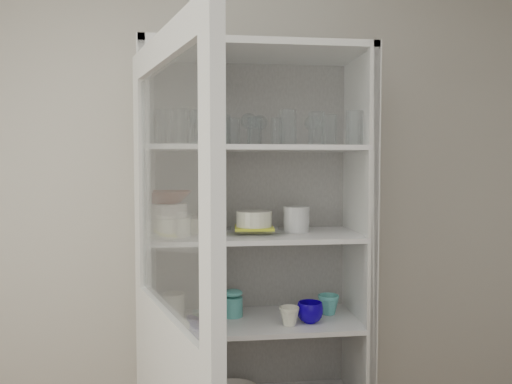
% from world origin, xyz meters
% --- Properties ---
extents(wall_back, '(3.60, 0.02, 2.60)m').
position_xyz_m(wall_back, '(0.00, 1.50, 1.30)').
color(wall_back, beige).
rests_on(wall_back, ground).
extents(pantry_cabinet, '(1.00, 0.45, 2.10)m').
position_xyz_m(pantry_cabinet, '(0.20, 1.34, 0.94)').
color(pantry_cabinet, silver).
rests_on(pantry_cabinet, floor).
extents(cupboard_door, '(0.32, 0.87, 2.00)m').
position_xyz_m(cupboard_door, '(-0.16, 0.62, 0.87)').
color(cupboard_door, silver).
rests_on(cupboard_door, floor).
extents(tumbler_0, '(0.08, 0.08, 0.14)m').
position_xyz_m(tumbler_0, '(-0.21, 1.12, 1.73)').
color(tumbler_0, silver).
rests_on(tumbler_0, shelf_glass).
extents(tumbler_1, '(0.09, 0.09, 0.15)m').
position_xyz_m(tumbler_1, '(-0.14, 1.15, 1.74)').
color(tumbler_1, silver).
rests_on(tumbler_1, shelf_glass).
extents(tumbler_2, '(0.09, 0.09, 0.15)m').
position_xyz_m(tumbler_2, '(-0.07, 1.17, 1.74)').
color(tumbler_2, silver).
rests_on(tumbler_2, shelf_glass).
extents(tumbler_3, '(0.09, 0.09, 0.15)m').
position_xyz_m(tumbler_3, '(0.32, 1.11, 1.74)').
color(tumbler_3, silver).
rests_on(tumbler_3, shelf_glass).
extents(tumbler_4, '(0.08, 0.08, 0.15)m').
position_xyz_m(tumbler_4, '(0.45, 1.15, 1.73)').
color(tumbler_4, silver).
rests_on(tumbler_4, shelf_glass).
extents(tumbler_5, '(0.07, 0.07, 0.14)m').
position_xyz_m(tumbler_5, '(0.51, 1.16, 1.73)').
color(tumbler_5, silver).
rests_on(tumbler_5, shelf_glass).
extents(tumbler_6, '(0.09, 0.09, 0.15)m').
position_xyz_m(tumbler_6, '(0.61, 1.11, 1.74)').
color(tumbler_6, silver).
rests_on(tumbler_6, shelf_glass).
extents(tumbler_7, '(0.08, 0.08, 0.13)m').
position_xyz_m(tumbler_7, '(-0.08, 1.29, 1.73)').
color(tumbler_7, silver).
rests_on(tumbler_7, shelf_glass).
extents(tumbler_8, '(0.08, 0.08, 0.13)m').
position_xyz_m(tumbler_8, '(0.10, 1.29, 1.72)').
color(tumbler_8, silver).
rests_on(tumbler_8, shelf_glass).
extents(tumbler_9, '(0.09, 0.09, 0.14)m').
position_xyz_m(tumbler_9, '(0.05, 1.25, 1.73)').
color(tumbler_9, silver).
rests_on(tumbler_9, shelf_glass).
extents(tumbler_10, '(0.07, 0.07, 0.13)m').
position_xyz_m(tumbler_10, '(0.19, 1.28, 1.73)').
color(tumbler_10, silver).
rests_on(tumbler_10, shelf_glass).
extents(tumbler_11, '(0.08, 0.08, 0.13)m').
position_xyz_m(tumbler_11, '(0.30, 1.28, 1.73)').
color(tumbler_11, silver).
rests_on(tumbler_11, shelf_glass).
extents(goblet_0, '(0.08, 0.08, 0.19)m').
position_xyz_m(goblet_0, '(-0.07, 1.35, 1.76)').
color(goblet_0, silver).
rests_on(goblet_0, shelf_glass).
extents(goblet_1, '(0.07, 0.07, 0.17)m').
position_xyz_m(goblet_1, '(0.23, 1.38, 1.74)').
color(goblet_1, silver).
rests_on(goblet_1, shelf_glass).
extents(goblet_2, '(0.08, 0.08, 0.17)m').
position_xyz_m(goblet_2, '(0.18, 1.36, 1.75)').
color(goblet_2, silver).
rests_on(goblet_2, shelf_glass).
extents(goblet_3, '(0.07, 0.07, 0.16)m').
position_xyz_m(goblet_3, '(0.48, 1.37, 1.74)').
color(goblet_3, silver).
rests_on(goblet_3, shelf_glass).
extents(plate_stack_front, '(0.22, 0.22, 0.08)m').
position_xyz_m(plate_stack_front, '(-0.21, 1.24, 1.30)').
color(plate_stack_front, white).
rests_on(plate_stack_front, shelf_plates).
extents(plate_stack_back, '(0.23, 0.23, 0.07)m').
position_xyz_m(plate_stack_back, '(-0.06, 1.37, 1.30)').
color(plate_stack_back, white).
rests_on(plate_stack_back, shelf_plates).
extents(cream_bowl, '(0.23, 0.23, 0.06)m').
position_xyz_m(cream_bowl, '(-0.21, 1.24, 1.38)').
color(cream_bowl, silver).
rests_on(cream_bowl, plate_stack_front).
extents(terracotta_bowl, '(0.27, 0.27, 0.06)m').
position_xyz_m(terracotta_bowl, '(-0.21, 1.24, 1.43)').
color(terracotta_bowl, maroon).
rests_on(terracotta_bowl, cream_bowl).
extents(glass_platter, '(0.36, 0.36, 0.02)m').
position_xyz_m(glass_platter, '(0.19, 1.28, 1.27)').
color(glass_platter, silver).
rests_on(glass_platter, shelf_plates).
extents(yellow_trivet, '(0.19, 0.19, 0.01)m').
position_xyz_m(yellow_trivet, '(0.19, 1.28, 1.29)').
color(yellow_trivet, yellow).
rests_on(yellow_trivet, glass_platter).
extents(white_ramekin, '(0.18, 0.18, 0.07)m').
position_xyz_m(white_ramekin, '(0.19, 1.28, 1.33)').
color(white_ramekin, white).
rests_on(white_ramekin, yellow_trivet).
extents(grey_bowl_stack, '(0.12, 0.12, 0.12)m').
position_xyz_m(grey_bowl_stack, '(0.39, 1.29, 1.32)').
color(grey_bowl_stack, silver).
rests_on(grey_bowl_stack, shelf_plates).
extents(mug_blue, '(0.12, 0.12, 0.09)m').
position_xyz_m(mug_blue, '(0.44, 1.19, 0.91)').
color(mug_blue, '#080693').
rests_on(mug_blue, shelf_mugs).
extents(mug_teal, '(0.12, 0.12, 0.09)m').
position_xyz_m(mug_teal, '(0.55, 1.30, 0.91)').
color(mug_teal, teal).
rests_on(mug_teal, shelf_mugs).
extents(mug_white, '(0.11, 0.11, 0.08)m').
position_xyz_m(mug_white, '(0.34, 1.16, 0.90)').
color(mug_white, white).
rests_on(mug_white, shelf_mugs).
extents(teal_jar, '(0.09, 0.09, 0.11)m').
position_xyz_m(teal_jar, '(0.10, 1.32, 0.92)').
color(teal_jar, teal).
rests_on(teal_jar, shelf_mugs).
extents(measuring_cups, '(0.10, 0.10, 0.04)m').
position_xyz_m(measuring_cups, '(-0.07, 1.20, 0.88)').
color(measuring_cups, '#B3B3B3').
rests_on(measuring_cups, shelf_mugs).
extents(white_canister, '(0.12, 0.12, 0.12)m').
position_xyz_m(white_canister, '(-0.18, 1.31, 0.92)').
color(white_canister, white).
rests_on(white_canister, shelf_mugs).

